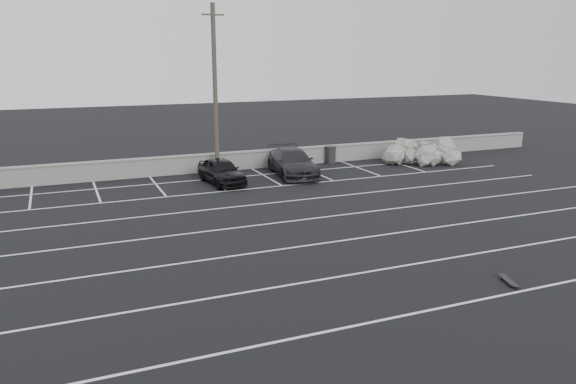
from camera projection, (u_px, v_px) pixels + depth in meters
name	position (u px, v px, depth m)	size (l,w,h in m)	color
ground	(273.00, 250.00, 19.54)	(120.00, 120.00, 0.00)	black
seawall	(184.00, 164.00, 31.95)	(50.00, 0.45, 1.06)	gray
stall_lines	(233.00, 217.00, 23.46)	(36.00, 20.05, 0.01)	silver
car_left	(221.00, 171.00, 29.52)	(1.58, 3.92, 1.33)	black
car_right	(293.00, 162.00, 31.47)	(2.05, 5.05, 1.47)	black
utility_pole	(215.00, 90.00, 30.88)	(1.24, 0.25, 9.32)	#4C4238
trash_bin	(331.00, 155.00, 35.01)	(0.89, 0.89, 1.07)	#272629
riprap_pile	(420.00, 156.00, 34.83)	(5.18, 3.52, 1.38)	#A5A39A
skateboard	(509.00, 281.00, 16.68)	(0.43, 0.84, 0.10)	black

